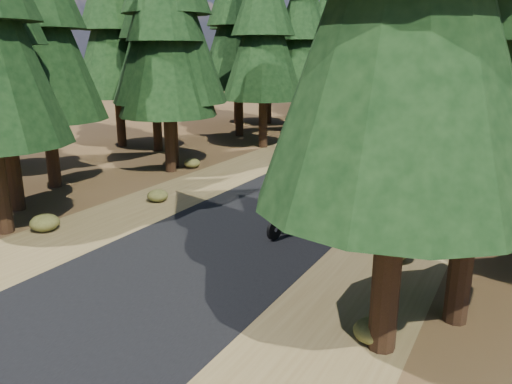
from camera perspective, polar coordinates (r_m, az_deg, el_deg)
ground at (r=15.57m, az=-2.68°, el=-5.22°), size 120.00×120.00×0.00m
road at (r=19.77m, az=4.90°, el=-0.64°), size 6.00×100.00×0.01m
shoulder_l at (r=21.96m, az=-6.11°, el=0.99°), size 3.20×100.00×0.01m
shoulder_r at (r=18.49m, az=18.03°, el=-2.56°), size 3.20×100.00×0.01m
pine_forest at (r=34.36m, az=16.86°, el=19.01°), size 34.59×55.08×16.32m
understory_shrubs at (r=21.10m, az=10.34°, el=0.97°), size 14.50×33.74×0.64m
rider_lead at (r=15.66m, az=3.55°, el=-2.75°), size 0.93×2.08×1.79m
rider_follow at (r=19.70m, az=2.98°, el=1.05°), size 1.26×1.98×1.70m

